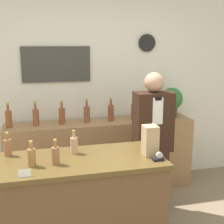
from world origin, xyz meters
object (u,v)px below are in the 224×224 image
at_px(shopkeeper, 152,145).
at_px(potted_plant, 172,100).
at_px(paper_bag, 150,141).
at_px(tape_dispenser, 158,158).

distance_m(shopkeeper, potted_plant, 0.96).
bearing_deg(shopkeeper, paper_bag, -113.59).
distance_m(potted_plant, paper_bag, 1.52).
bearing_deg(paper_bag, shopkeeper, 66.41).
xyz_separation_m(shopkeeper, potted_plant, (0.54, 0.71, 0.34)).
bearing_deg(tape_dispenser, shopkeeper, 72.25).
bearing_deg(potted_plant, tape_dispenser, -118.22).
height_order(potted_plant, paper_bag, potted_plant).
relative_size(potted_plant, paper_bag, 1.46).
bearing_deg(shopkeeper, tape_dispenser, -107.75).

